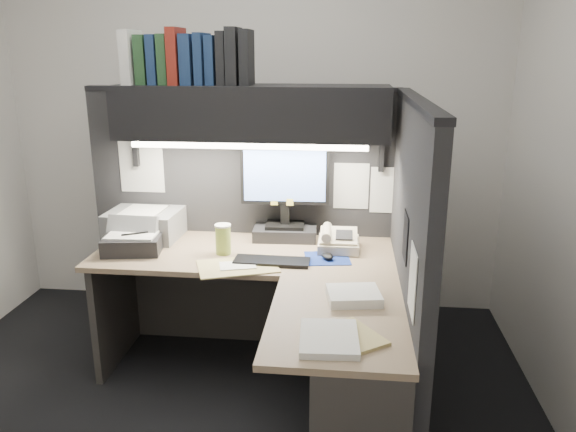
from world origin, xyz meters
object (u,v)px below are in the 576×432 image
object	(u,v)px
printer	(146,223)
desk	(291,349)
overhead_shelf	(252,112)
monitor	(285,203)
notebook_stack	(133,243)
coffee_cup	(223,240)
telephone	(338,242)
keyboard	(272,261)

from	to	relation	value
printer	desk	bearing A→B (deg)	-35.55
overhead_shelf	desk	bearing A→B (deg)	-68.21
overhead_shelf	monitor	xyz separation A→B (m)	(0.18, 0.07, -0.54)
desk	notebook_stack	bearing A→B (deg)	152.23
coffee_cup	telephone	bearing A→B (deg)	11.80
coffee_cup	monitor	bearing A→B (deg)	43.53
keyboard	overhead_shelf	bearing A→B (deg)	115.50
keyboard	notebook_stack	xyz separation A→B (m)	(-0.81, 0.10, 0.04)
notebook_stack	desk	bearing A→B (deg)	-27.77
keyboard	notebook_stack	distance (m)	0.82
desk	printer	world-z (taller)	printer
monitor	coffee_cup	size ratio (longest dim) A/B	3.52
notebook_stack	overhead_shelf	bearing A→B (deg)	20.72
telephone	coffee_cup	world-z (taller)	coffee_cup
overhead_shelf	printer	world-z (taller)	overhead_shelf
desk	notebook_stack	world-z (taller)	notebook_stack
printer	notebook_stack	world-z (taller)	printer
telephone	notebook_stack	world-z (taller)	same
telephone	printer	bearing A→B (deg)	174.26
desk	overhead_shelf	size ratio (longest dim) A/B	1.10
overhead_shelf	notebook_stack	world-z (taller)	overhead_shelf
coffee_cup	printer	bearing A→B (deg)	155.57
desk	monitor	size ratio (longest dim) A/B	2.99
keyboard	printer	xyz separation A→B (m)	(-0.83, 0.36, 0.07)
keyboard	notebook_stack	bearing A→B (deg)	174.22
monitor	telephone	bearing A→B (deg)	-29.32
overhead_shelf	monitor	world-z (taller)	overhead_shelf
monitor	desk	bearing A→B (deg)	-84.21
keyboard	monitor	bearing A→B (deg)	88.07
monitor	printer	size ratio (longest dim) A/B	1.34
telephone	coffee_cup	size ratio (longest dim) A/B	1.50
desk	keyboard	distance (m)	0.52
overhead_shelf	telephone	distance (m)	0.89
monitor	overhead_shelf	bearing A→B (deg)	-162.37
monitor	notebook_stack	xyz separation A→B (m)	(-0.84, -0.31, -0.18)
overhead_shelf	telephone	world-z (taller)	overhead_shelf
keyboard	telephone	distance (m)	0.44
desk	coffee_cup	bearing A→B (deg)	130.10
telephone	notebook_stack	xyz separation A→B (m)	(-1.17, -0.15, 0.00)
telephone	notebook_stack	size ratio (longest dim) A/B	0.76
overhead_shelf	notebook_stack	bearing A→B (deg)	-159.28
overhead_shelf	printer	distance (m)	0.96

